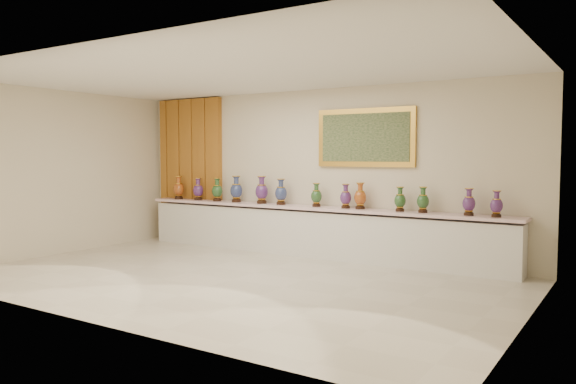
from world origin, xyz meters
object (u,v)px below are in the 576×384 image
object	(u,v)px
counter	(311,232)
vase_2	(217,191)
vase_0	(179,189)
vase_1	(198,190)

from	to	relation	value
counter	vase_2	xyz separation A→B (m)	(-2.15, -0.02, 0.67)
vase_0	vase_1	xyz separation A→B (m)	(0.52, 0.02, -0.01)
vase_2	counter	bearing A→B (deg)	0.61
counter	vase_1	bearing A→B (deg)	-179.29
vase_0	vase_2	xyz separation A→B (m)	(1.01, 0.03, -0.01)
counter	vase_2	world-z (taller)	vase_2
vase_1	vase_2	size ratio (longest dim) A/B	0.98
vase_0	vase_2	bearing A→B (deg)	1.67
counter	vase_2	bearing A→B (deg)	-179.39
vase_1	vase_2	xyz separation A→B (m)	(0.49, 0.01, 0.00)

